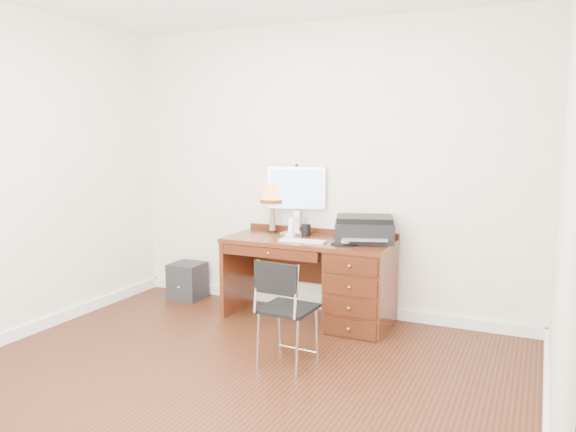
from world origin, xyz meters
The scene contains 12 objects.
ground centered at (0.00, 0.00, 0.00)m, with size 4.00×4.00×0.00m, color black.
room_shell centered at (0.00, 0.63, 0.05)m, with size 4.00×4.00×4.00m.
desk centered at (0.32, 1.40, 0.41)m, with size 1.50×0.67×0.75m.
monitor centered at (-0.21, 1.63, 1.15)m, with size 0.54×0.24×0.63m.
keyboard centered at (0.01, 1.25, 0.76)m, with size 0.41×0.12×0.02m, color white.
mouse_pad centered at (0.38, 1.28, 0.76)m, with size 0.23×0.23×0.05m.
printer centered at (0.49, 1.49, 0.86)m, with size 0.60×0.53×0.22m.
leg_lamp centered at (-0.46, 1.59, 1.10)m, with size 0.23×0.23×0.48m.
phone centered at (-0.18, 1.43, 0.80)m, with size 0.08×0.08×0.18m.
pen_cup centered at (-0.07, 1.52, 0.81)m, with size 0.09×0.09×0.11m, color black.
chair centered at (0.25, 0.35, 0.48)m, with size 0.40×0.40×0.80m.
equipment_box centered at (-1.39, 1.50, 0.19)m, with size 0.32×0.32×0.37m, color black.
Camera 1 is at (1.90, -3.18, 1.67)m, focal length 35.00 mm.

